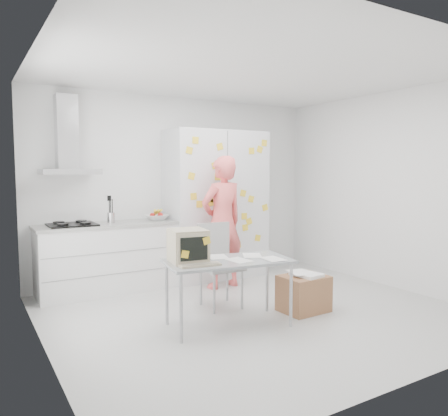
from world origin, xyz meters
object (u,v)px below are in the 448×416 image
chair (218,259)px  cardboard_box (304,293)px  desk (203,253)px  person (222,222)px

chair → cardboard_box: chair is taller
desk → cardboard_box: 1.37m
person → cardboard_box: (0.28, -1.37, -0.69)m
desk → cardboard_box: size_ratio=2.60×
person → chair: size_ratio=1.84×
desk → chair: bearing=57.7°
desk → chair: size_ratio=1.39×
chair → cardboard_box: 1.07m
desk → cardboard_box: desk is taller
person → desk: size_ratio=1.32×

